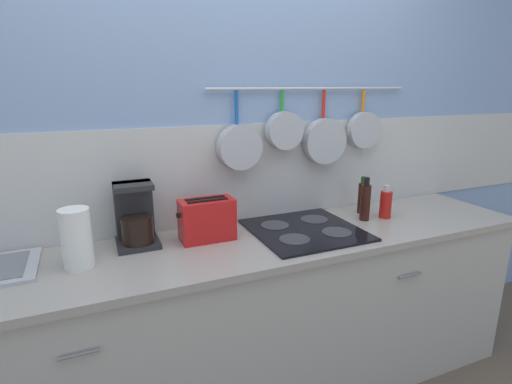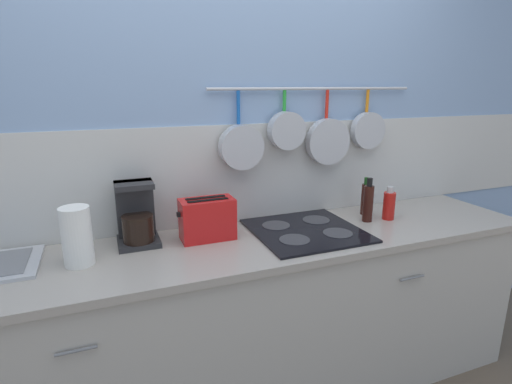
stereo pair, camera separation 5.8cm
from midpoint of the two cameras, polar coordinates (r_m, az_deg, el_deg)
name	(u,v)px [view 1 (the left image)]	position (r m, az deg, el deg)	size (l,w,h in m)	color
wall_back	(222,149)	(2.09, -5.61, 6.11)	(7.20, 0.16, 2.60)	#84A3CC
cabinet_base	(247,327)	(2.11, -2.10, -18.77)	(2.98, 0.58, 0.85)	#B7B2A8
countertop	(247,246)	(1.90, -2.23, -7.67)	(3.02, 0.60, 0.03)	#A59E93
paper_towel_roll	(77,238)	(1.77, -25.13, -6.04)	(0.12, 0.12, 0.25)	white
coffee_maker	(136,219)	(1.92, -17.65, -3.74)	(0.19, 0.19, 0.29)	#262628
toaster	(207,220)	(1.91, -7.88, -3.93)	(0.27, 0.13, 0.20)	red
cooktop	(305,230)	(2.03, 6.21, -5.39)	(0.52, 0.53, 0.01)	black
bottle_cooking_wine	(365,201)	(2.23, 14.65, -1.31)	(0.05, 0.05, 0.24)	#33140F
bottle_sesame_oil	(362,197)	(2.35, 14.23, -0.72)	(0.05, 0.05, 0.21)	#33140F
bottle_hot_sauce	(386,204)	(2.30, 17.36, -1.59)	(0.06, 0.06, 0.18)	red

